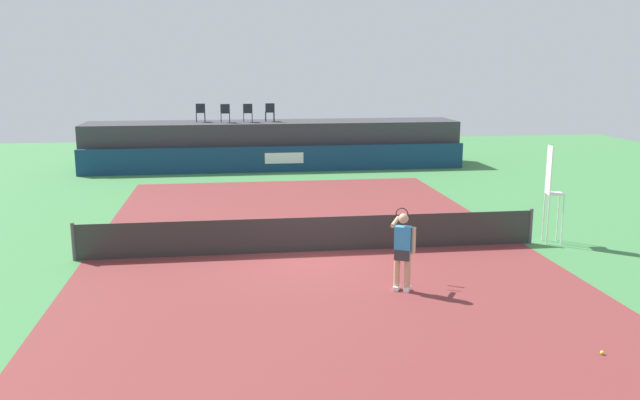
% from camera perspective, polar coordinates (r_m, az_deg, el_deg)
% --- Properties ---
extents(ground_plane, '(48.00, 48.00, 0.00)m').
position_cam_1_polar(ground_plane, '(20.95, -1.66, -2.17)').
color(ground_plane, '#3D7A42').
extents(court_inner, '(12.00, 22.00, 0.00)m').
position_cam_1_polar(court_inner, '(18.08, -0.63, -4.42)').
color(court_inner, maroon).
rests_on(court_inner, ground).
extents(sponsor_wall, '(18.00, 0.22, 1.20)m').
position_cam_1_polar(sponsor_wall, '(31.12, -3.76, 3.51)').
color(sponsor_wall, navy).
rests_on(sponsor_wall, ground).
extents(spectator_platform, '(18.00, 2.80, 2.20)m').
position_cam_1_polar(spectator_platform, '(32.84, -4.00, 4.81)').
color(spectator_platform, '#38383D').
rests_on(spectator_platform, ground).
extents(spectator_chair_far_left, '(0.47, 0.47, 0.89)m').
position_cam_1_polar(spectator_chair_far_left, '(32.85, -10.20, 7.45)').
color(spectator_chair_far_left, '#1E232D').
rests_on(spectator_chair_far_left, spectator_platform).
extents(spectator_chair_left, '(0.44, 0.44, 0.89)m').
position_cam_1_polar(spectator_chair_left, '(32.32, -8.12, 7.45)').
color(spectator_chair_left, '#1E232D').
rests_on(spectator_chair_left, spectator_platform).
extents(spectator_chair_center, '(0.45, 0.45, 0.89)m').
position_cam_1_polar(spectator_chair_center, '(32.36, -6.20, 7.51)').
color(spectator_chair_center, '#1E232D').
rests_on(spectator_chair_center, spectator_platform).
extents(spectator_chair_right, '(0.44, 0.44, 0.89)m').
position_cam_1_polar(spectator_chair_right, '(32.67, -4.32, 7.58)').
color(spectator_chair_right, '#1E232D').
rests_on(spectator_chair_right, spectator_platform).
extents(umpire_chair, '(0.51, 0.51, 2.76)m').
position_cam_1_polar(umpire_chair, '(19.72, 19.19, 1.02)').
color(umpire_chair, white).
rests_on(umpire_chair, ground).
extents(tennis_net, '(12.40, 0.02, 0.95)m').
position_cam_1_polar(tennis_net, '(17.95, -0.64, -2.97)').
color(tennis_net, '#2D2D2D').
rests_on(tennis_net, ground).
extents(net_post_near, '(0.10, 0.10, 1.00)m').
position_cam_1_polar(net_post_near, '(18.26, -20.35, -3.38)').
color(net_post_near, '#4C4C51').
rests_on(net_post_near, ground).
extents(net_post_far, '(0.10, 0.10, 1.00)m').
position_cam_1_polar(net_post_far, '(19.68, 17.59, -2.13)').
color(net_post_far, '#4C4C51').
rests_on(net_post_far, ground).
extents(tennis_player, '(0.64, 1.26, 1.77)m').
position_cam_1_polar(tennis_player, '(14.93, 7.10, -4.17)').
color(tennis_player, white).
rests_on(tennis_player, court_inner).
extents(tennis_ball, '(0.07, 0.07, 0.07)m').
position_cam_1_polar(tennis_ball, '(12.93, 22.99, -11.94)').
color(tennis_ball, '#D8EA33').
rests_on(tennis_ball, court_inner).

